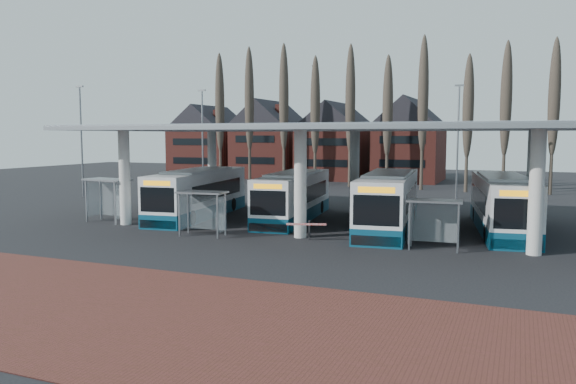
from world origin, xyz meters
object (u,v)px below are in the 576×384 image
at_px(bus_1, 294,197).
at_px(shelter_2, 434,213).
at_px(bus_3, 502,205).
at_px(shelter_1, 203,203).
at_px(bus_2, 389,202).
at_px(shelter_0, 109,190).
at_px(bus_0, 199,194).

height_order(bus_1, shelter_2, bus_1).
distance_m(bus_3, shelter_1, 17.57).
bearing_deg(shelter_1, bus_1, 67.16).
bearing_deg(bus_2, bus_1, 162.59).
relative_size(bus_1, shelter_0, 3.65).
distance_m(bus_0, bus_3, 19.92).
height_order(bus_2, shelter_2, bus_2).
bearing_deg(bus_0, bus_3, -2.78).
relative_size(bus_0, bus_3, 0.99).
bearing_deg(shelter_2, bus_3, 62.32).
bearing_deg(bus_1, shelter_2, -39.95).
distance_m(bus_1, shelter_1, 8.14).
relative_size(bus_2, shelter_2, 4.56).
distance_m(shelter_1, shelter_2, 12.74).
xyz_separation_m(bus_3, shelter_1, (-15.64, -8.01, 0.26)).
distance_m(bus_1, bus_2, 6.92).
bearing_deg(shelter_2, bus_2, 118.13).
distance_m(bus_2, bus_3, 6.59).
relative_size(bus_3, shelter_2, 4.43).
relative_size(bus_0, shelter_0, 3.77).
height_order(bus_2, bus_3, bus_2).
xyz_separation_m(shelter_1, shelter_2, (12.69, 1.08, -0.03)).
bearing_deg(shelter_1, bus_3, 21.76).
height_order(bus_3, shelter_1, bus_3).
xyz_separation_m(bus_2, shelter_1, (-9.23, -6.44, 0.21)).
bearing_deg(shelter_2, bus_1, 142.22).
xyz_separation_m(bus_0, shelter_0, (-4.17, -4.40, 0.51)).
relative_size(bus_1, shelter_1, 4.15).
bearing_deg(shelter_0, shelter_1, -6.68).
bearing_deg(bus_1, bus_2, -17.82).
relative_size(bus_0, bus_2, 0.96).
xyz_separation_m(bus_2, shelter_2, (3.46, -5.37, 0.18)).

